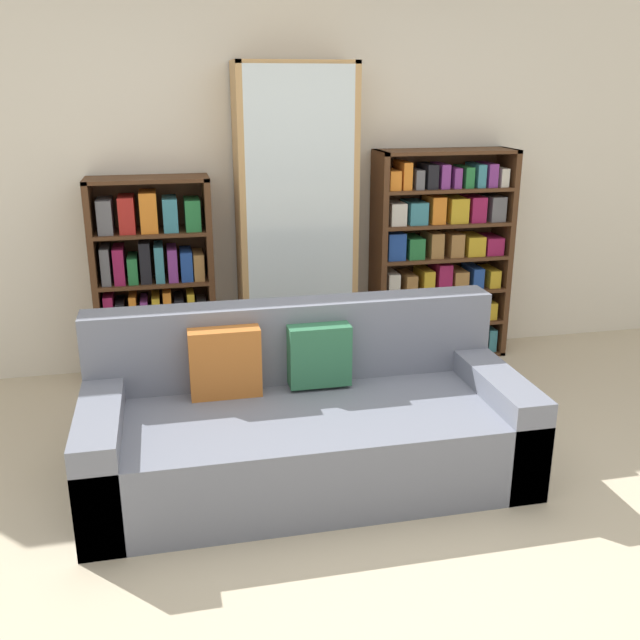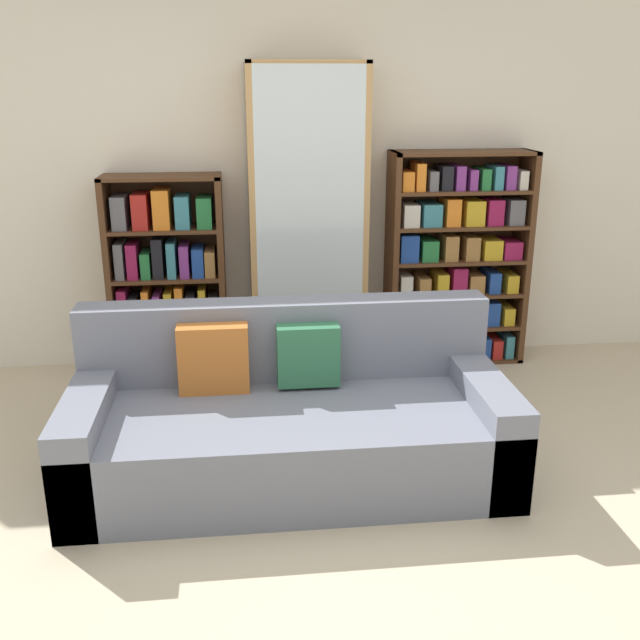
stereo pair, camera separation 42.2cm
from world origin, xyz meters
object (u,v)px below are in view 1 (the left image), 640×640
display_cabinet (296,223)px  bookshelf_left (155,285)px  couch (304,423)px  wine_bottle (401,383)px  bookshelf_right (440,259)px

display_cabinet → bookshelf_left: bearing=179.1°
couch → wine_bottle: (0.75, 0.68, -0.14)m
bookshelf_left → bookshelf_right: (2.01, 0.00, 0.08)m
bookshelf_left → bookshelf_right: bookshelf_right is taller
couch → bookshelf_right: bookshelf_right is taller
bookshelf_left → display_cabinet: size_ratio=0.66×
bookshelf_right → wine_bottle: (-0.54, -0.80, -0.58)m
couch → display_cabinet: 1.66m
bookshelf_right → display_cabinet: bearing=-179.2°
bookshelf_left → display_cabinet: (0.96, -0.02, 0.38)m
couch → bookshelf_right: 2.01m
couch → bookshelf_left: size_ratio=1.59×
couch → bookshelf_right: (1.29, 1.48, 0.44)m
couch → wine_bottle: bearing=42.2°
wine_bottle → display_cabinet: bearing=123.2°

